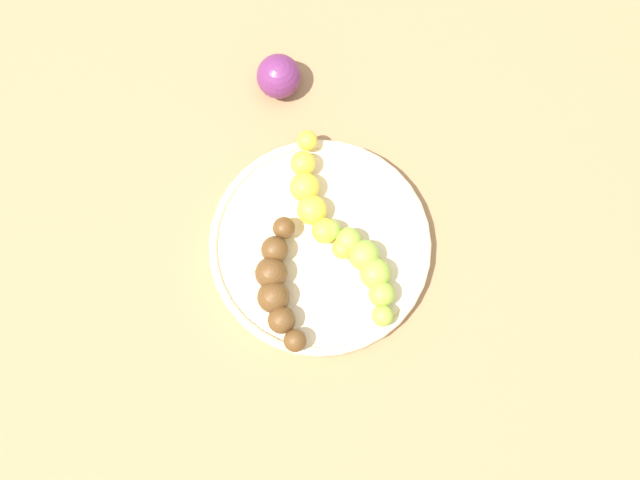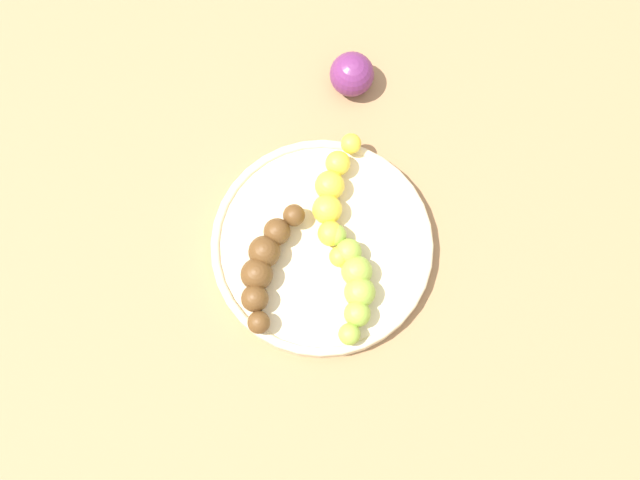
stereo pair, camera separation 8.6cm
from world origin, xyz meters
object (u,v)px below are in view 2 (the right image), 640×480
object	(u,v)px
fruit_bowl	(320,246)
banana_green	(352,282)
plum_purple	(350,74)
banana_overripe	(263,264)
banana_yellow	(331,198)

from	to	relation	value
fruit_bowl	banana_green	size ratio (longest dim) A/B	1.88
fruit_bowl	plum_purple	xyz separation A→B (m)	(-0.03, -0.20, 0.01)
fruit_bowl	banana_overripe	size ratio (longest dim) A/B	1.73
banana_overripe	banana_green	world-z (taller)	banana_overripe
banana_yellow	banana_green	size ratio (longest dim) A/B	1.16
banana_yellow	banana_overripe	size ratio (longest dim) A/B	1.07
banana_green	plum_purple	bearing A→B (deg)	82.55
banana_yellow	plum_purple	bearing A→B (deg)	-92.39
banana_yellow	plum_purple	world-z (taller)	same
plum_purple	fruit_bowl	bearing A→B (deg)	80.87
fruit_bowl	banana_green	bearing A→B (deg)	126.92
banana_overripe	banana_green	distance (m)	0.10
banana_overripe	banana_green	bearing A→B (deg)	-174.45
banana_yellow	plum_purple	size ratio (longest dim) A/B	2.95
fruit_bowl	plum_purple	distance (m)	0.21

